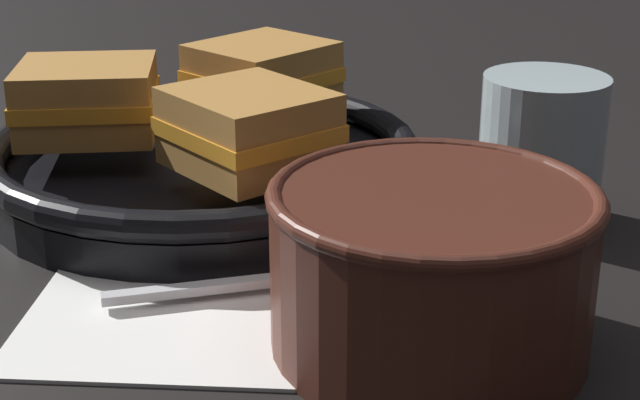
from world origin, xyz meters
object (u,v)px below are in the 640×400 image
at_px(drinking_glass, 541,150).
at_px(sandwich_far_left, 249,129).
at_px(spoon, 328,270).
at_px(skillet, 203,164).
at_px(sandwich_near_left, 262,76).
at_px(soup_bowl, 432,259).
at_px(sandwich_near_right, 88,100).

bearing_deg(drinking_glass, sandwich_far_left, -163.14).
xyz_separation_m(spoon, skillet, (-0.10, 0.12, 0.01)).
height_order(skillet, sandwich_near_left, sandwich_near_left).
distance_m(sandwich_near_left, sandwich_far_left, 0.12).
distance_m(soup_bowl, drinking_glass, 0.18).
bearing_deg(soup_bowl, sandwich_far_left, 134.73).
relative_size(skillet, sandwich_near_left, 2.45).
distance_m(sandwich_far_left, drinking_glass, 0.18).
distance_m(soup_bowl, sandwich_far_left, 0.17).
bearing_deg(skillet, sandwich_near_right, -170.08).
bearing_deg(sandwich_near_right, sandwich_near_left, 39.92).
bearing_deg(sandwich_near_right, skillet, 9.92).
bearing_deg(skillet, soup_bowl, -46.73).
xyz_separation_m(skillet, sandwich_far_left, (0.05, -0.06, 0.04)).
distance_m(soup_bowl, spoon, 0.09).
relative_size(sandwich_far_left, drinking_glass, 1.29).
relative_size(sandwich_near_right, drinking_glass, 1.15).
bearing_deg(sandwich_near_left, sandwich_far_left, -80.08).
relative_size(spoon, sandwich_near_left, 1.37).
height_order(sandwich_near_left, drinking_glass, drinking_glass).
bearing_deg(sandwich_near_left, soup_bowl, -60.21).
height_order(spoon, sandwich_far_left, sandwich_far_left).
xyz_separation_m(skillet, sandwich_near_right, (-0.07, -0.01, 0.04)).
height_order(soup_bowl, drinking_glass, drinking_glass).
xyz_separation_m(sandwich_near_right, sandwich_far_left, (0.12, -0.04, 0.00)).
bearing_deg(sandwich_far_left, skillet, 129.92).
bearing_deg(sandwich_near_right, sandwich_far_left, -20.08).
relative_size(spoon, sandwich_far_left, 1.35).
distance_m(skillet, sandwich_near_right, 0.08).
distance_m(spoon, sandwich_far_left, 0.10).
distance_m(soup_bowl, skillet, 0.24).
height_order(sandwich_near_left, sandwich_far_left, same).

